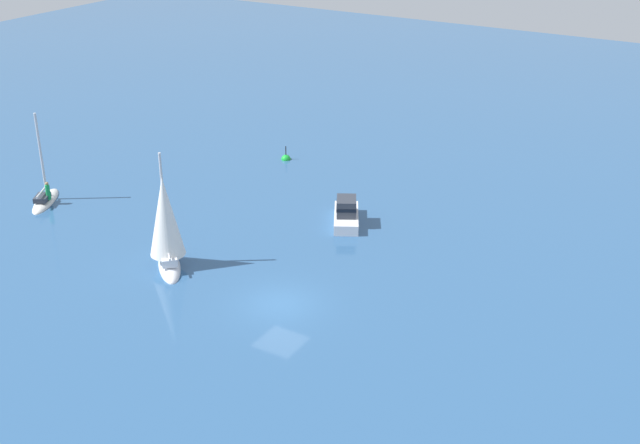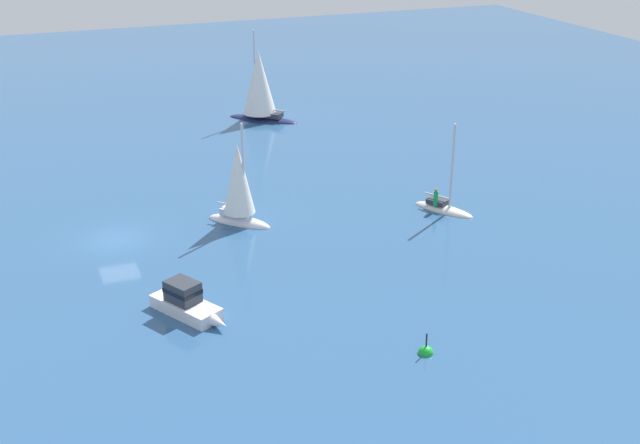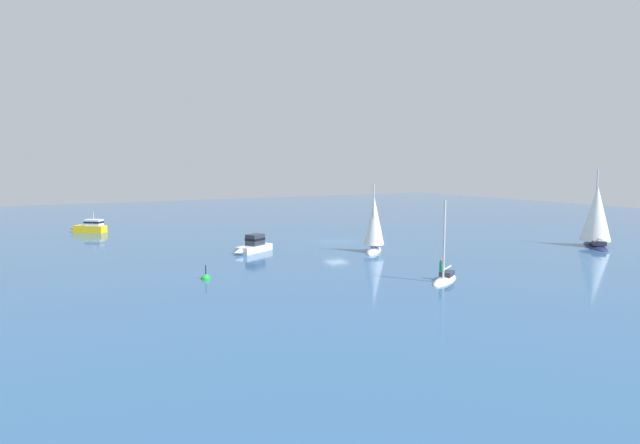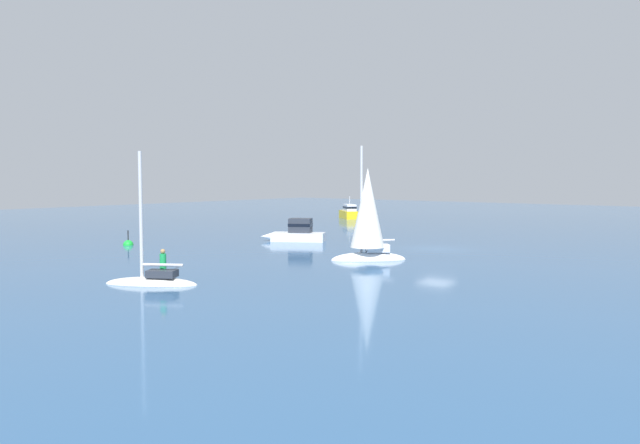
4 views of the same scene
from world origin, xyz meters
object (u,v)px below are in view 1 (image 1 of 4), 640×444
at_px(launch, 346,213).
at_px(sailboat, 166,228).
at_px(channel_buoy, 286,159).
at_px(yacht, 45,199).

bearing_deg(launch, sailboat, 122.06).
relative_size(launch, channel_buoy, 3.41).
xyz_separation_m(launch, sailboat, (6.17, 11.10, 1.84)).
distance_m(yacht, channel_buoy, 19.15).
distance_m(yacht, sailboat, 14.66).
bearing_deg(sailboat, channel_buoy, -32.67).
bearing_deg(sailboat, yacht, 33.20).
relative_size(yacht, channel_buoy, 4.50).
relative_size(launch, sailboat, 0.68).
bearing_deg(channel_buoy, sailboat, 101.88).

